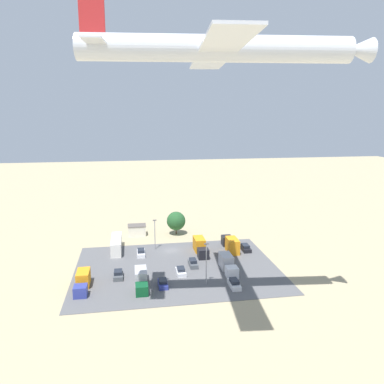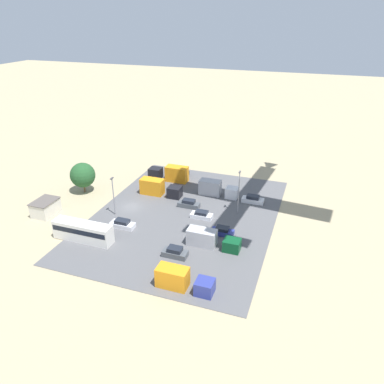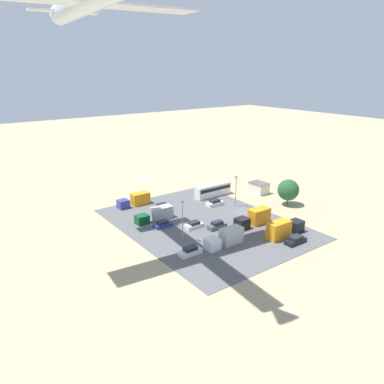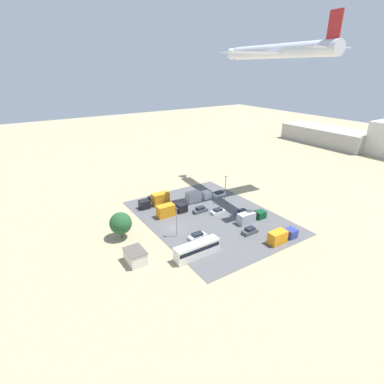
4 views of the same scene
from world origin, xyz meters
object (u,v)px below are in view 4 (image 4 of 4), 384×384
(parked_car_5, at_px, (153,199))
(airplane, at_px, (276,51))
(bus, at_px, (197,249))
(parked_car_0, at_px, (250,231))
(shed_building, at_px, (135,256))
(parked_truck_3, at_px, (170,210))
(parked_truck_0, at_px, (197,196))
(parked_car_1, at_px, (242,212))
(parked_car_4, at_px, (218,211))
(parked_car_3, at_px, (197,236))
(parked_truck_4, at_px, (281,236))
(parked_car_6, at_px, (219,194))
(parked_truck_2, at_px, (250,217))
(parked_truck_1, at_px, (156,200))
(parked_car_2, at_px, (200,210))

(parked_car_5, relative_size, airplane, 0.11)
(bus, xyz_separation_m, parked_car_0, (-0.83, 16.67, -1.12))
(bus, distance_m, parked_car_0, 16.73)
(shed_building, distance_m, parked_truck_3, 22.95)
(parked_truck_0, distance_m, parked_truck_3, 12.41)
(parked_car_1, relative_size, parked_car_4, 0.97)
(parked_car_3, height_order, parked_truck_4, parked_truck_4)
(parked_car_6, relative_size, parked_truck_2, 0.50)
(parked_truck_2, height_order, parked_truck_4, parked_truck_4)
(parked_car_1, xyz_separation_m, parked_car_5, (-22.53, -17.06, 0.04))
(parked_car_5, bearing_deg, parked_car_4, -147.15)
(bus, height_order, parked_truck_2, bus)
(parked_car_0, bearing_deg, parked_car_3, -112.58)
(parked_truck_2, bearing_deg, parked_truck_0, -166.83)
(parked_car_4, xyz_separation_m, airplane, (-3.61, 21.19, 42.18))
(parked_car_0, height_order, airplane, airplane)
(parked_car_4, height_order, parked_truck_1, parked_truck_1)
(parked_car_6, bearing_deg, parked_truck_4, 171.53)
(parked_car_3, bearing_deg, shed_building, -87.93)
(parked_car_2, distance_m, parked_truck_1, 14.09)
(parked_car_2, relative_size, parked_car_6, 0.97)
(parked_car_4, relative_size, parked_truck_4, 0.50)
(parked_car_5, height_order, airplane, airplane)
(parked_car_2, bearing_deg, shed_building, -64.49)
(parked_car_4, height_order, parked_car_6, parked_car_6)
(parked_car_6, bearing_deg, airplane, -114.61)
(parked_car_3, bearing_deg, parked_car_2, 142.47)
(airplane, bearing_deg, parked_truck_2, -138.38)
(parked_truck_0, xyz_separation_m, airplane, (6.83, 21.31, 41.30))
(parked_car_3, distance_m, parked_truck_2, 16.96)
(parked_car_0, distance_m, parked_car_4, 13.31)
(parked_car_2, bearing_deg, parked_car_5, -151.89)
(parked_car_0, bearing_deg, airplane, 128.41)
(airplane, bearing_deg, parked_car_1, -147.68)
(parked_truck_0, bearing_deg, bus, -34.21)
(parked_car_1, height_order, parked_truck_4, parked_truck_4)
(parked_truck_1, bearing_deg, parked_truck_4, -155.30)
(shed_building, height_order, parked_car_0, shed_building)
(parked_car_4, relative_size, airplane, 0.10)
(parked_car_0, xyz_separation_m, parked_truck_2, (-4.67, 4.50, 0.62))
(parked_car_1, height_order, parked_car_4, parked_car_1)
(parked_truck_1, height_order, parked_truck_3, parked_truck_1)
(bus, height_order, parked_car_0, bus)
(shed_building, height_order, parked_truck_0, parked_truck_0)
(shed_building, bearing_deg, parked_car_2, 115.51)
(parked_car_2, height_order, parked_car_4, parked_car_2)
(shed_building, xyz_separation_m, parked_car_2, (-12.05, 25.24, -0.73))
(parked_car_4, xyz_separation_m, parked_truck_4, (20.12, 3.58, 0.78))
(parked_truck_4, bearing_deg, parked_car_2, -162.53)
(shed_building, xyz_separation_m, parked_car_0, (4.58, 28.89, -0.73))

